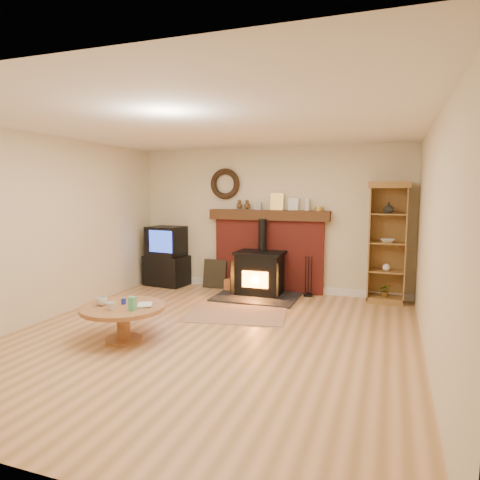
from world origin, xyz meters
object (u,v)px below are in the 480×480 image
at_px(wood_stove, 259,274).
at_px(curio_cabinet, 387,243).
at_px(tv_unit, 167,257).
at_px(coffee_table, 123,312).

height_order(wood_stove, curio_cabinet, curio_cabinet).
distance_m(tv_unit, coffee_table, 3.10).
xyz_separation_m(wood_stove, coffee_table, (-0.91, -2.72, -0.02)).
bearing_deg(curio_cabinet, wood_stove, -172.39).
bearing_deg(curio_cabinet, coffee_table, -134.98).
bearing_deg(wood_stove, curio_cabinet, 7.61).
distance_m(wood_stove, coffee_table, 2.87).
relative_size(wood_stove, tv_unit, 1.23).
bearing_deg(coffee_table, curio_cabinet, 45.02).
height_order(wood_stove, tv_unit, wood_stove).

